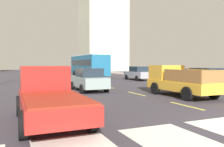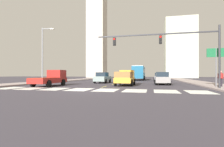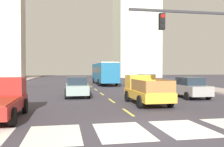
# 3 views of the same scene
# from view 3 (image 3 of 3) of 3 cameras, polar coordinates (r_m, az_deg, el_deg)

# --- Properties ---
(ground_plane) EXTENTS (160.00, 160.00, 0.00)m
(ground_plane) POSITION_cam_3_polar(r_m,az_deg,el_deg) (10.08, 9.62, -12.83)
(ground_plane) COLOR #3A363E
(sidewalk_right) EXTENTS (3.84, 110.00, 0.15)m
(sidewalk_right) POSITION_cam_3_polar(r_m,az_deg,el_deg) (31.67, 19.87, -3.18)
(sidewalk_right) COLOR gray
(sidewalk_right) RESTS_ON ground
(crosswalk_stripe_2) EXTENTS (1.99, 2.97, 0.01)m
(crosswalk_stripe_2) POSITION_cam_3_polar(r_m,az_deg,el_deg) (9.50, -13.41, -13.70)
(crosswalk_stripe_2) COLOR silver
(crosswalk_stripe_2) RESTS_ON ground
(crosswalk_stripe_3) EXTENTS (1.99, 2.97, 0.01)m
(crosswalk_stripe_3) POSITION_cam_3_polar(r_m,az_deg,el_deg) (9.72, 2.31, -13.32)
(crosswalk_stripe_3) COLOR silver
(crosswalk_stripe_3) RESTS_ON ground
(crosswalk_stripe_4) EXTENTS (1.99, 2.97, 0.01)m
(crosswalk_stripe_4) POSITION_cam_3_polar(r_m,az_deg,el_deg) (10.59, 16.29, -12.16)
(crosswalk_stripe_4) COLOR silver
(crosswalk_stripe_4) RESTS_ON ground
(lane_dash_0) EXTENTS (0.16, 2.40, 0.01)m
(lane_dash_0) POSITION_cam_3_polar(r_m,az_deg,el_deg) (13.82, 3.76, -8.98)
(lane_dash_0) COLOR #DBD04F
(lane_dash_0) RESTS_ON ground
(lane_dash_1) EXTENTS (0.16, 2.40, 0.01)m
(lane_dash_1) POSITION_cam_3_polar(r_m,az_deg,el_deg) (18.65, -0.12, -6.33)
(lane_dash_1) COLOR #DBD04F
(lane_dash_1) RESTS_ON ground
(lane_dash_2) EXTENTS (0.16, 2.40, 0.01)m
(lane_dash_2) POSITION_cam_3_polar(r_m,az_deg,el_deg) (23.55, -2.37, -4.77)
(lane_dash_2) COLOR #DBD04F
(lane_dash_2) RESTS_ON ground
(lane_dash_3) EXTENTS (0.16, 2.40, 0.01)m
(lane_dash_3) POSITION_cam_3_polar(r_m,az_deg,el_deg) (28.48, -3.84, -3.74)
(lane_dash_3) COLOR #DBD04F
(lane_dash_3) RESTS_ON ground
(lane_dash_4) EXTENTS (0.16, 2.40, 0.01)m
(lane_dash_4) POSITION_cam_3_polar(r_m,az_deg,el_deg) (33.43, -4.88, -3.01)
(lane_dash_4) COLOR #DBD04F
(lane_dash_4) RESTS_ON ground
(lane_dash_5) EXTENTS (0.16, 2.40, 0.01)m
(lane_dash_5) POSITION_cam_3_polar(r_m,az_deg,el_deg) (38.40, -5.64, -2.48)
(lane_dash_5) COLOR #DBD04F
(lane_dash_5) RESTS_ON ground
(lane_dash_6) EXTENTS (0.16, 2.40, 0.01)m
(lane_dash_6) POSITION_cam_3_polar(r_m,az_deg,el_deg) (43.37, -6.23, -2.06)
(lane_dash_6) COLOR #DBD04F
(lane_dash_6) RESTS_ON ground
(lane_dash_7) EXTENTS (0.16, 2.40, 0.01)m
(lane_dash_7) POSITION_cam_3_polar(r_m,az_deg,el_deg) (48.35, -6.70, -1.73)
(lane_dash_7) COLOR #DBD04F
(lane_dash_7) RESTS_ON ground
(pickup_stakebed) EXTENTS (2.18, 5.20, 1.96)m
(pickup_stakebed) POSITION_cam_3_polar(r_m,az_deg,el_deg) (17.24, 7.66, -3.83)
(pickup_stakebed) COLOR gold
(pickup_stakebed) RESTS_ON ground
(pickup_dark) EXTENTS (2.18, 5.20, 1.96)m
(pickup_dark) POSITION_cam_3_polar(r_m,az_deg,el_deg) (13.39, -24.49, -5.44)
(pickup_dark) COLOR maroon
(pickup_dark) RESTS_ON ground
(city_bus) EXTENTS (2.72, 10.80, 3.32)m
(city_bus) POSITION_cam_3_polar(r_m,az_deg,el_deg) (37.01, -1.81, 0.42)
(city_bus) COLOR #1C5E86
(city_bus) RESTS_ON ground
(sedan_mid) EXTENTS (2.02, 4.40, 1.72)m
(sedan_mid) POSITION_cam_3_polar(r_m,az_deg,el_deg) (31.53, 8.04, -1.71)
(sedan_mid) COLOR #91919A
(sedan_mid) RESTS_ON ground
(sedan_near_right) EXTENTS (2.02, 4.40, 1.72)m
(sedan_near_right) POSITION_cam_3_polar(r_m,az_deg,el_deg) (21.15, -8.23, -3.12)
(sedan_near_right) COLOR gray
(sedan_near_right) RESTS_ON ground
(sedan_far) EXTENTS (2.02, 4.40, 1.72)m
(sedan_far) POSITION_cam_3_polar(r_m,az_deg,el_deg) (21.31, 17.56, -3.13)
(sedan_far) COLOR gray
(sedan_far) RESTS_ON ground
(block_mid_left) EXTENTS (11.46, 10.99, 23.17)m
(block_mid_left) POSITION_cam_3_polar(r_m,az_deg,el_deg) (70.74, 5.63, 8.59)
(block_mid_left) COLOR beige
(block_mid_left) RESTS_ON ground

